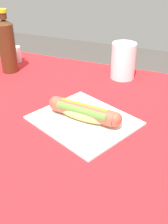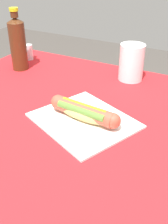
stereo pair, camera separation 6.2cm
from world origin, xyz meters
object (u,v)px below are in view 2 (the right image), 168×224
at_px(soda_bottle, 18,43).
at_px(drinking_cup, 132,62).
at_px(salt_shaker, 29,52).
at_px(hot_dog, 84,111).

relative_size(soda_bottle, drinking_cup, 1.79).
bearing_deg(salt_shaker, soda_bottle, 109.83).
height_order(hot_dog, drinking_cup, drinking_cup).
xyz_separation_m(hot_dog, salt_shaker, (0.44, -0.32, 0.00)).
bearing_deg(salt_shaker, hot_dog, 143.84).
xyz_separation_m(drinking_cup, salt_shaker, (0.46, 0.01, -0.03)).
bearing_deg(drinking_cup, hot_dog, 87.37).
relative_size(drinking_cup, salt_shaker, 2.03).
relative_size(hot_dog, soda_bottle, 0.95).
distance_m(drinking_cup, salt_shaker, 0.46).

